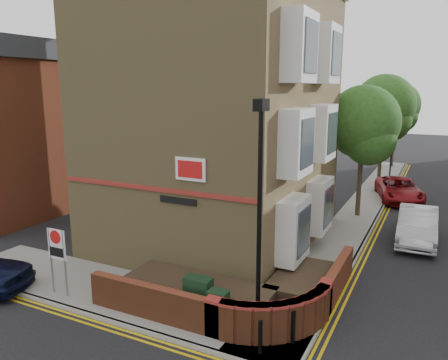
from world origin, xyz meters
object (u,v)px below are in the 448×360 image
Objects in this scene: lamppost at (259,220)px; utility_cabinet_large at (198,297)px; silver_car_near at (417,225)px; zone_sign at (57,250)px.

lamppost is 3.24m from utility_cabinet_large.
lamppost is 5.25× the size of utility_cabinet_large.
lamppost is at bearing -110.65° from silver_car_near.
zone_sign is at bearing -173.93° from lamppost.
utility_cabinet_large is at bearing 9.69° from zone_sign.
lamppost reaches higher than zone_sign.
zone_sign reaches higher than utility_cabinet_large.
lamppost is 11.02m from silver_car_near.
lamppost reaches higher than utility_cabinet_large.
silver_car_near is (5.30, 10.05, 0.02)m from utility_cabinet_large.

